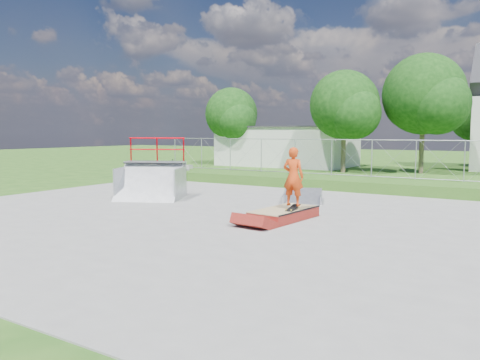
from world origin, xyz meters
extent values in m
plane|color=#275718|center=(0.00, 0.00, 0.00)|extent=(120.00, 120.00, 0.00)
cube|color=gray|center=(0.00, 0.00, 0.02)|extent=(20.00, 16.00, 0.04)
cube|color=#275718|center=(0.00, 9.50, 0.25)|extent=(24.00, 3.00, 0.50)
cube|color=maroon|center=(2.13, 0.84, 0.16)|extent=(1.37, 2.44, 0.33)
cube|color=tan|center=(2.13, 0.84, 0.34)|extent=(1.39, 2.46, 0.02)
cube|color=black|center=(2.42, 0.85, 0.39)|extent=(0.30, 0.81, 0.13)
imported|color=red|center=(2.42, 0.85, 1.26)|extent=(0.66, 0.45, 1.74)
cube|color=silver|center=(-8.00, 22.00, 1.50)|extent=(10.00, 6.00, 3.00)
cylinder|color=brown|center=(-2.00, 18.00, 1.22)|extent=(0.30, 0.30, 2.45)
sphere|color=#0F350E|center=(-2.00, 18.00, 4.41)|extent=(4.48, 4.48, 4.48)
sphere|color=#0F350E|center=(-1.16, 17.44, 3.85)|extent=(3.36, 3.36, 3.36)
cylinder|color=brown|center=(2.50, 20.00, 1.40)|extent=(0.30, 0.30, 2.80)
sphere|color=#0F350E|center=(2.50, 20.00, 5.04)|extent=(5.12, 5.12, 5.12)
sphere|color=#0F350E|center=(3.46, 19.36, 4.40)|extent=(3.84, 3.84, 3.84)
cylinder|color=brown|center=(-12.00, 20.00, 1.14)|extent=(0.30, 0.30, 2.27)
sphere|color=#0F350E|center=(-12.00, 20.00, 4.10)|extent=(4.16, 4.16, 4.16)
sphere|color=#0F350E|center=(-11.22, 19.48, 3.58)|extent=(3.12, 3.12, 3.12)
cylinder|color=brown|center=(5.00, 28.00, 1.05)|extent=(0.30, 0.30, 2.10)
sphere|color=#0F350E|center=(5.00, 28.00, 3.78)|extent=(3.84, 3.84, 3.84)
camera|label=1|loc=(8.27, -11.69, 2.64)|focal=35.00mm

